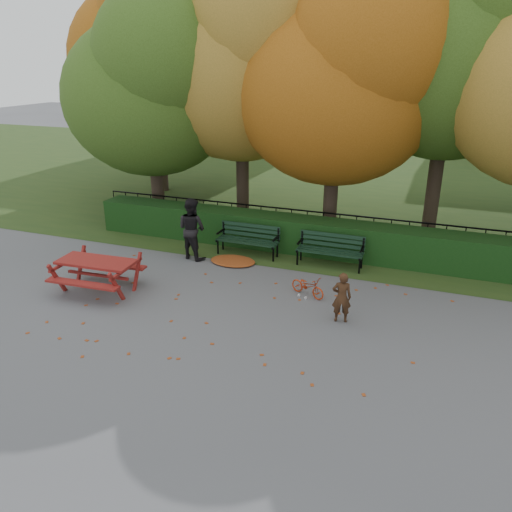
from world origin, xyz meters
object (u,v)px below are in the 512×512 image
(tree_c, at_px, (347,77))
(picnic_table, at_px, (97,267))
(tree_d, at_px, (469,32))
(tree_f, at_px, (159,48))
(tree_a, at_px, (155,85))
(bicycle, at_px, (308,286))
(bench_right, at_px, (331,248))
(tree_b, at_px, (249,55))
(adult, at_px, (192,229))
(bench_left, at_px, (249,237))
(child, at_px, (342,297))

(tree_c, height_order, picnic_table, tree_c)
(tree_d, relative_size, tree_f, 1.04)
(tree_a, distance_m, bicycle, 8.49)
(tree_f, relative_size, bench_right, 5.10)
(tree_b, height_order, tree_f, tree_f)
(tree_a, bearing_deg, tree_c, 3.65)
(bicycle, bearing_deg, tree_c, 26.06)
(picnic_table, distance_m, adult, 3.00)
(tree_f, xyz_separation_m, picnic_table, (3.28, -9.09, -5.07))
(tree_a, xyz_separation_m, bench_left, (3.89, -1.88, -4.00))
(bench_right, bearing_deg, bench_left, 180.00)
(bench_left, relative_size, bicycle, 1.88)
(tree_f, distance_m, child, 13.51)
(tree_b, bearing_deg, tree_f, 152.01)
(tree_a, height_order, adult, tree_a)
(bench_left, relative_size, bench_right, 1.00)
(tree_b, bearing_deg, adult, -93.72)
(bench_left, distance_m, bicycle, 3.10)
(bench_left, xyz_separation_m, picnic_table, (-2.55, -3.56, 0.10))
(tree_f, height_order, picnic_table, tree_f)
(tree_a, bearing_deg, child, -34.16)
(bench_right, bearing_deg, tree_f, 146.08)
(child, height_order, bicycle, child)
(tree_b, relative_size, tree_c, 1.10)
(tree_a, bearing_deg, picnic_table, -76.15)
(picnic_table, bearing_deg, tree_a, 100.52)
(tree_c, bearing_deg, bench_left, -133.36)
(tree_c, distance_m, bench_left, 5.31)
(bench_left, height_order, bicycle, bench_left)
(child, distance_m, adult, 5.19)
(tree_c, distance_m, bicycle, 6.28)
(picnic_table, bearing_deg, bench_right, 32.39)
(tree_a, relative_size, bicycle, 7.84)
(child, relative_size, bicycle, 1.20)
(tree_a, distance_m, bench_right, 7.69)
(adult, bearing_deg, tree_f, -40.43)
(tree_a, relative_size, tree_b, 0.85)
(bench_left, bearing_deg, child, -42.28)
(tree_c, bearing_deg, picnic_table, -128.83)
(tree_b, height_order, bench_left, tree_b)
(picnic_table, distance_m, child, 5.88)
(tree_b, bearing_deg, bench_right, -40.67)
(bench_right, xyz_separation_m, bicycle, (-0.09, -2.04, -0.27))
(bench_right, bearing_deg, tree_b, 139.33)
(tree_b, bearing_deg, tree_d, 4.38)
(bench_right, distance_m, picnic_table, 6.10)
(tree_b, height_order, adult, tree_b)
(tree_a, bearing_deg, tree_f, 117.98)
(bicycle, bearing_deg, tree_b, 57.89)
(tree_f, distance_m, bench_left, 9.56)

